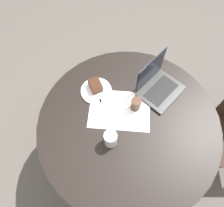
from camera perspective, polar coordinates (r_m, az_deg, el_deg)
The scene contains 9 objects.
ground_plane at distance 2.16m, azimuth 2.99°, elevation -12.90°, with size 12.00×12.00×0.00m, color #4C4742.
dining_table at distance 1.56m, azimuth 4.09°, elevation -6.91°, with size 1.19×1.19×0.77m.
paper_document at distance 1.46m, azimuth 1.98°, elevation -1.66°, with size 0.49×0.46×0.00m.
plate at distance 1.53m, azimuth -4.13°, elevation 3.33°, with size 0.22×0.22×0.01m.
cake_slice at distance 1.51m, azimuth -4.36°, elevation 4.77°, with size 0.08×0.10×0.06m.
fork at distance 1.50m, azimuth -3.60°, elevation 2.41°, with size 0.04×0.17×0.00m.
coffee_glass at distance 1.43m, azimuth 6.22°, elevation -0.15°, with size 0.07×0.07×0.10m.
water_glass at distance 1.32m, azimuth -0.39°, elevation -9.23°, with size 0.08×0.08×0.12m.
laptop at distance 1.53m, azimuth 11.89°, elevation 4.66°, with size 0.35×0.32×0.25m.
Camera 1 is at (0.34, 0.44, 2.09)m, focal length 35.00 mm.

